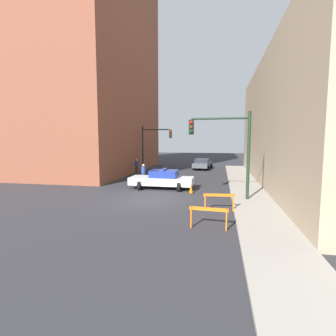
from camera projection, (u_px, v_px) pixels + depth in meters
name	position (u px, v px, depth m)	size (l,w,h in m)	color
ground_plane	(147.00, 201.00, 15.72)	(120.00, 120.00, 0.00)	#2D2D33
sidewalk_right	(255.00, 205.00, 14.50)	(2.40, 44.00, 0.12)	#9E998E
building_corner_left	(80.00, 66.00, 30.41)	(14.00, 20.00, 24.32)	brown
traffic_light_near	(229.00, 142.00, 15.57)	(3.64, 0.35, 5.20)	black
traffic_light_far	(152.00, 142.00, 29.44)	(3.44, 0.35, 5.20)	black
police_car	(162.00, 179.00, 19.61)	(4.71, 2.38, 1.52)	white
parked_car_near	(202.00, 164.00, 32.75)	(2.52, 4.44, 1.31)	#474C51
pedestrian_crossing	(144.00, 173.00, 21.88)	(0.45, 0.45, 1.66)	#382D23
pedestrian_corner	(137.00, 167.00, 27.49)	(0.41, 0.41, 1.66)	#382D23
barrier_front	(209.00, 214.00, 10.74)	(1.60, 0.27, 0.90)	orange
barrier_mid	(219.00, 199.00, 13.47)	(1.59, 0.34, 0.90)	orange
traffic_cone	(191.00, 189.00, 17.88)	(0.36, 0.36, 0.66)	black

